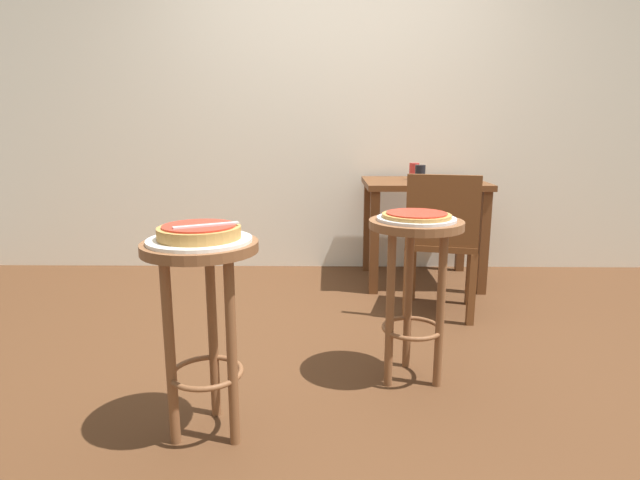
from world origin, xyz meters
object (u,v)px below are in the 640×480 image
Objects in this scene: serving_plate_middle at (416,219)px; cup_near_edge at (420,174)px; serving_plate_foreground at (200,240)px; stool_middle at (415,263)px; stool_foreground at (202,294)px; pizza_server_knife at (206,225)px; condiment_shaker at (422,175)px; pizza_middle at (417,215)px; cup_far_edge at (414,171)px; dining_table at (423,199)px; pizza_foreground at (199,232)px; wooden_chair at (442,239)px.

cup_near_edge is (0.26, 1.40, 0.07)m from serving_plate_middle.
serving_plate_foreground is 0.93m from stool_middle.
serving_plate_middle is at bearing 0.00° from stool_middle.
pizza_server_knife is at bearing -33.69° from stool_foreground.
pizza_middle is at bearing -101.15° from condiment_shaker.
serving_plate_foreground is at bearing -117.78° from cup_far_edge.
dining_table is at bearing 60.08° from stool_foreground.
pizza_server_knife is (0.03, -0.02, 0.03)m from pizza_foreground.
stool_middle is 0.85× the size of wooden_chair.
stool_foreground is at bearing -117.78° from cup_far_edge.
serving_plate_foreground is at bearing -131.80° from wooden_chair.
stool_middle is (0.81, 0.43, 0.00)m from stool_foreground.
cup_near_edge is (1.07, 1.83, 0.26)m from stool_foreground.
serving_plate_middle is (0.81, 0.43, -0.03)m from pizza_foreground.
serving_plate_middle is 0.02m from pizza_middle.
condiment_shaker is 0.71m from wooden_chair.
pizza_middle is at bearing -99.05° from cup_far_edge.
stool_foreground is 0.91m from stool_middle.
pizza_middle is at bearing 27.94° from stool_foreground.
cup_far_edge is (-0.01, 0.18, 0.00)m from cup_near_edge.
serving_plate_foreground is 0.91m from serving_plate_middle.
serving_plate_foreground is 1.27× the size of pizza_foreground.
dining_table is at bearing 33.24° from pizza_server_knife.
cup_near_edge is 0.53× the size of pizza_server_knife.
condiment_shaker is at bearing 61.80° from cup_near_edge.
cup_far_edge is (1.06, 2.01, 0.04)m from pizza_foreground.
stool_foreground is 2.13m from cup_near_edge.
wooden_chair reaches higher than stool_middle.
pizza_server_knife reaches higher than stool_middle.
pizza_foreground is at bearing -152.06° from pizza_middle.
wooden_chair is (1.10, 1.23, -0.07)m from stool_foreground.
serving_plate_foreground and serving_plate_middle have the same top height.
cup_far_edge is (0.25, 1.58, 0.07)m from serving_plate_middle.
dining_table is 9.40× the size of condiment_shaker.
pizza_server_knife reaches higher than serving_plate_foreground.
serving_plate_middle reaches higher than stool_middle.
pizza_middle is at bearing -100.61° from cup_near_edge.
serving_plate_foreground is 2.27m from cup_far_edge.
cup_far_edge is at bearing 62.22° from pizza_foreground.
dining_table is (1.11, 1.93, 0.07)m from stool_foreground.
pizza_foreground reaches higher than dining_table.
pizza_foreground reaches higher than serving_plate_foreground.
wooden_chair is at bearing 48.20° from serving_plate_foreground.
pizza_foreground is at bearing -120.25° from condiment_shaker.
pizza_middle is 1.31× the size of pizza_server_knife.
stool_middle is at bearing 0.00° from serving_plate_middle.
wooden_chair is (1.10, 1.23, -0.26)m from serving_plate_foreground.
cup_far_edge is at bearing 93.53° from cup_near_edge.
stool_foreground is 8.17× the size of condiment_shaker.
stool_foreground is at bearing -119.92° from dining_table.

